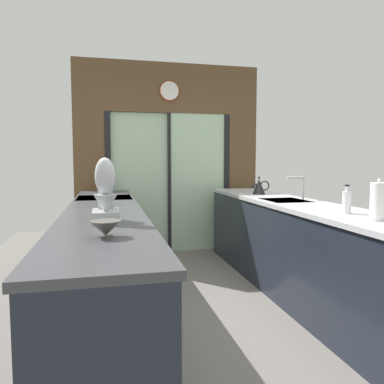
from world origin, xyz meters
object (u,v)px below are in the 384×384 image
(stand_mixer, at_px, (105,198))
(paper_towel_roll, at_px, (379,202))
(oven_range, at_px, (105,239))
(kettle, at_px, (259,186))
(mixing_bowl, at_px, (106,228))
(soap_bottle, at_px, (347,201))
(knife_block, at_px, (106,184))

(stand_mixer, height_order, paper_towel_roll, stand_mixer)
(oven_range, bearing_deg, kettle, -0.86)
(mixing_bowl, bearing_deg, oven_range, 90.49)
(paper_towel_roll, bearing_deg, stand_mixer, 169.49)
(mixing_bowl, bearing_deg, soap_bottle, 15.29)
(knife_block, height_order, paper_towel_roll, paper_towel_roll)
(soap_bottle, bearing_deg, kettle, 89.92)
(knife_block, height_order, kettle, knife_block)
(oven_range, distance_m, knife_block, 0.90)
(kettle, height_order, soap_bottle, soap_bottle)
(soap_bottle, relative_size, paper_towel_roll, 0.78)
(stand_mixer, bearing_deg, kettle, 43.14)
(oven_range, height_order, stand_mixer, stand_mixer)
(stand_mixer, bearing_deg, knife_block, 90.00)
(kettle, bearing_deg, oven_range, 179.14)
(mixing_bowl, distance_m, soap_bottle, 1.85)
(oven_range, distance_m, stand_mixer, 1.81)
(oven_range, xyz_separation_m, mixing_bowl, (0.02, -2.18, 0.51))
(oven_range, distance_m, mixing_bowl, 2.24)
(soap_bottle, bearing_deg, stand_mixer, -179.76)
(oven_range, xyz_separation_m, stand_mixer, (0.02, -1.70, 0.63))
(mixing_bowl, height_order, soap_bottle, soap_bottle)
(kettle, height_order, paper_towel_roll, paper_towel_roll)
(knife_block, relative_size, paper_towel_roll, 0.97)
(oven_range, relative_size, paper_towel_roll, 3.26)
(knife_block, distance_m, kettle, 1.92)
(knife_block, bearing_deg, paper_towel_roll, -56.82)
(stand_mixer, distance_m, paper_towel_roll, 1.81)
(stand_mixer, distance_m, soap_bottle, 1.78)
(knife_block, relative_size, soap_bottle, 1.24)
(mixing_bowl, xyz_separation_m, stand_mixer, (0.00, 0.48, 0.11))
(soap_bottle, height_order, paper_towel_roll, paper_towel_roll)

